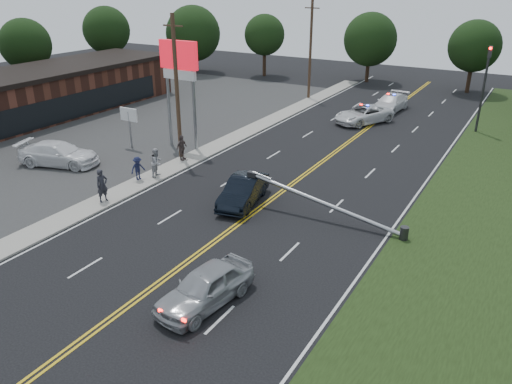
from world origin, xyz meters
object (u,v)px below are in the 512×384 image
Objects in this scene: small_sign at (129,118)px; bystander_c at (138,168)px; parked_car at (59,154)px; bystander_a at (102,185)px; crashed_sedan at (243,191)px; fallen_streetlight at (332,206)px; emergency_a at (363,114)px; bystander_b at (157,162)px; pylon_sign at (179,69)px; emergency_b at (390,103)px; utility_pole_far at (310,50)px; traffic_signal at (485,82)px; bystander_d at (182,148)px; utility_pole_mid at (177,88)px; waiting_sedan at (205,287)px.

bystander_c is at bearing -43.22° from small_sign.
bystander_a is at bearing -130.62° from parked_car.
crashed_sedan is 0.85× the size of parked_car.
crashed_sedan is 8.16m from bystander_a.
fallen_streetlight is 20.38m from emergency_a.
small_sign is 1.63× the size of bystander_b.
parked_car is at bearing -97.38° from emergency_a.
bystander_b is at bearing 163.82° from crashed_sedan.
pylon_sign is 1.47× the size of emergency_b.
emergency_a is at bearing 55.06° from pylon_sign.
parked_car is (-1.65, -5.42, -1.52)m from small_sign.
pylon_sign is at bearing -93.72° from utility_pole_far.
bystander_c is (-7.63, -0.51, 0.10)m from crashed_sedan.
traffic_signal is at bearing 55.60° from crashed_sedan.
bystander_b is (2.38, -5.81, -4.92)m from pylon_sign.
small_sign is 0.65× the size of crashed_sedan.
utility_pole_far is 5.52× the size of bystander_d.
utility_pole_mid is 5.10× the size of bystander_a.
emergency_a is 2.94× the size of bystander_b.
utility_pole_far is 11.25m from emergency_a.
crashed_sedan is at bearing -18.86° from small_sign.
bystander_a is (0.97, -8.46, -3.98)m from utility_pole_mid.
bystander_b is at bearing -14.75° from bystander_c.
emergency_a is at bearing 77.80° from crashed_sedan.
pylon_sign reaches higher than waiting_sedan.
bystander_c reaches higher than crashed_sedan.
bystander_d is (-12.86, 3.48, 0.11)m from fallen_streetlight.
traffic_signal is at bearing 41.32° from emergency_a.
bystander_c is at bearing -89.13° from utility_pole_far.
traffic_signal is at bearing -12.89° from utility_pole_far.
bystander_b reaches higher than crashed_sedan.
bystander_b is (-12.31, 0.19, 0.15)m from fallen_streetlight.
fallen_streetlight is at bearing -69.05° from bystander_c.
waiting_sedan is 34.76m from emergency_b.
bystander_b is at bearing -102.79° from emergency_b.
small_sign is at bearing 180.00° from utility_pole_mid.
waiting_sedan is at bearing -78.72° from crashed_sedan.
parked_car is at bearing -115.28° from emergency_b.
emergency_a is (-5.10, 19.73, -0.14)m from fallen_streetlight.
bystander_c is 4.38m from bystander_d.
crashed_sedan is 7.65m from bystander_c.
emergency_a is (9.59, 13.73, -5.22)m from pylon_sign.
utility_pole_far is (0.00, 22.00, 0.00)m from utility_pole_mid.
fallen_streetlight is at bearing -101.88° from bystander_b.
waiting_sedan is at bearing -103.71° from bystander_a.
utility_pole_mid is at bearing -68.36° from parked_car.
bystander_a is at bearing -176.86° from bystander_d.
crashed_sedan is (12.84, -4.39, -1.55)m from small_sign.
pylon_sign reaches higher than traffic_signal.
utility_pole_far reaches higher than waiting_sedan.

